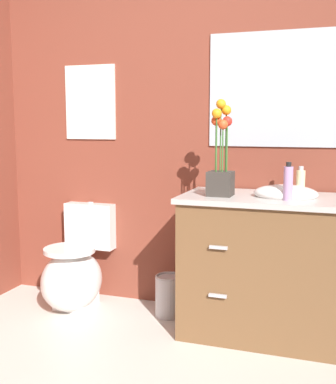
% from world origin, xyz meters
% --- Properties ---
extents(wall_back, '(4.69, 0.05, 2.50)m').
position_xyz_m(wall_back, '(0.20, 1.67, 1.25)').
color(wall_back, brown).
rests_on(wall_back, ground_plane).
extents(toilet, '(0.38, 0.59, 0.69)m').
position_xyz_m(toilet, '(-0.87, 1.37, 0.24)').
color(toilet, white).
rests_on(toilet, ground_plane).
extents(vanity_cabinet, '(0.94, 0.56, 1.01)m').
position_xyz_m(vanity_cabinet, '(0.39, 1.34, 0.43)').
color(vanity_cabinet, brown).
rests_on(vanity_cabinet, ground_plane).
extents(flower_vase, '(0.14, 0.14, 0.55)m').
position_xyz_m(flower_vase, '(0.15, 1.27, 1.01)').
color(flower_vase, '#38332D').
rests_on(flower_vase, vanity_cabinet).
extents(soap_bottle, '(0.05, 0.05, 0.21)m').
position_xyz_m(soap_bottle, '(0.53, 1.22, 0.93)').
color(soap_bottle, '#B28CBF').
rests_on(soap_bottle, vanity_cabinet).
extents(lotion_bottle, '(0.05, 0.05, 0.17)m').
position_xyz_m(lotion_bottle, '(0.58, 1.46, 0.91)').
color(lotion_bottle, beige).
rests_on(lotion_bottle, vanity_cabinet).
extents(trash_bin, '(0.18, 0.18, 0.27)m').
position_xyz_m(trash_bin, '(-0.22, 1.43, 0.14)').
color(trash_bin, '#B7B7BC').
rests_on(trash_bin, ground_plane).
extents(wall_poster, '(0.38, 0.01, 0.51)m').
position_xyz_m(wall_poster, '(-0.87, 1.63, 1.39)').
color(wall_poster, silver).
extents(wall_mirror, '(0.80, 0.01, 0.70)m').
position_xyz_m(wall_mirror, '(0.39, 1.63, 1.45)').
color(wall_mirror, '#B2BCC6').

